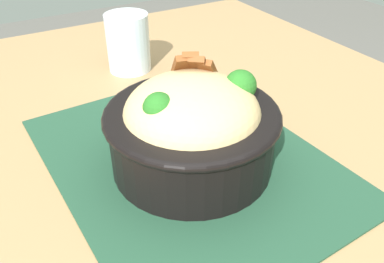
% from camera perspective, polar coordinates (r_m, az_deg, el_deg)
% --- Properties ---
extents(table, '(1.11, 0.94, 0.73)m').
position_cam_1_polar(table, '(0.60, -0.91, -7.25)').
color(table, '#99754C').
rests_on(table, ground_plane).
extents(placemat, '(0.43, 0.34, 0.00)m').
position_cam_1_polar(placemat, '(0.53, -0.74, -3.90)').
color(placemat, '#1E422D').
rests_on(placemat, table).
extents(bowl, '(0.21, 0.21, 0.14)m').
position_cam_1_polar(bowl, '(0.49, 0.03, 0.79)').
color(bowl, black).
rests_on(bowl, placemat).
extents(fork, '(0.03, 0.13, 0.00)m').
position_cam_1_polar(fork, '(0.58, -3.19, -0.15)').
color(fork, silver).
rests_on(fork, placemat).
extents(drinking_glass, '(0.08, 0.08, 0.10)m').
position_cam_1_polar(drinking_glass, '(0.76, -9.00, 11.87)').
color(drinking_glass, silver).
rests_on(drinking_glass, table).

